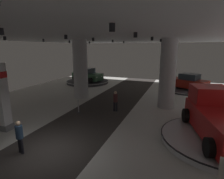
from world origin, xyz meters
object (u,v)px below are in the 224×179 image
object	(u,v)px
column_left	(80,69)
display_car_deep_left	(87,75)
visitor_walking_near	(115,100)
pickup_truck_mid_right	(218,118)
display_platform_deep_left	(88,82)
column_right	(168,74)
visitor_walking_far	(19,135)
display_platform_mid_right	(218,140)
display_car_deep_right	(188,82)
display_platform_deep_right	(187,89)

from	to	relation	value
column_left	display_car_deep_left	size ratio (longest dim) A/B	1.22
column_left	visitor_walking_near	xyz separation A→B (m)	(4.53, -2.73, -1.84)
pickup_truck_mid_right	display_platform_deep_left	bearing A→B (deg)	139.28
column_right	visitor_walking_far	bearing A→B (deg)	-121.66
display_platform_deep_left	visitor_walking_near	bearing A→B (deg)	-51.97
display_car_deep_left	pickup_truck_mid_right	size ratio (longest dim) A/B	0.80
column_left	display_platform_mid_right	world-z (taller)	column_left
column_right	display_car_deep_left	distance (m)	13.20
display_car_deep_left	display_car_deep_right	world-z (taller)	display_car_deep_left
display_car_deep_left	visitor_walking_far	xyz separation A→B (m)	(5.24, -16.44, -0.20)
column_left	visitor_walking_far	size ratio (longest dim) A/B	3.46
display_platform_deep_right	display_platform_mid_right	bearing A→B (deg)	-84.43
column_right	visitor_walking_near	distance (m)	4.64
column_left	column_right	bearing A→B (deg)	-2.64
column_left	display_platform_deep_left	distance (m)	7.77
column_right	display_platform_mid_right	size ratio (longest dim) A/B	0.97
visitor_walking_near	visitor_walking_far	world-z (taller)	same
visitor_walking_far	display_platform_mid_right	bearing A→B (deg)	25.51
display_platform_mid_right	pickup_truck_mid_right	distance (m)	1.13
display_platform_deep_left	display_platform_deep_right	bearing A→B (deg)	-0.05
display_platform_mid_right	visitor_walking_near	distance (m)	7.14
pickup_truck_mid_right	display_platform_deep_right	size ratio (longest dim) A/B	1.04
column_right	display_car_deep_right	size ratio (longest dim) A/B	1.21
column_left	display_car_deep_right	size ratio (longest dim) A/B	1.21
pickup_truck_mid_right	visitor_walking_near	xyz separation A→B (m)	(-6.47, 2.47, -0.37)
display_platform_deep_right	display_car_deep_right	size ratio (longest dim) A/B	1.19
display_platform_deep_right	visitor_walking_near	bearing A→B (deg)	-119.45
column_right	visitor_walking_near	xyz separation A→B (m)	(-3.54, -2.36, -1.84)
display_platform_deep_right	visitor_walking_near	xyz separation A→B (m)	(-5.35, -9.47, 0.77)
display_platform_mid_right	visitor_walking_near	world-z (taller)	visitor_walking_near
display_platform_deep_left	display_car_deep_right	distance (m)	12.81
column_right	display_car_deep_left	size ratio (longest dim) A/B	1.22
display_car_deep_left	display_platform_deep_right	xyz separation A→B (m)	(12.79, -0.02, -0.97)
column_left	visitor_walking_near	distance (m)	5.60
display_car_deep_left	display_platform_mid_right	bearing A→B (deg)	-41.26
display_car_deep_left	visitor_walking_near	distance (m)	12.06
display_platform_mid_right	display_platform_deep_right	distance (m)	12.30
visitor_walking_near	visitor_walking_far	xyz separation A→B (m)	(-2.20, -6.95, 0.00)
visitor_walking_near	display_car_deep_right	bearing A→B (deg)	60.38
column_right	display_platform_deep_left	size ratio (longest dim) A/B	0.95
pickup_truck_mid_right	visitor_walking_far	world-z (taller)	pickup_truck_mid_right
pickup_truck_mid_right	column_left	bearing A→B (deg)	154.70
display_car_deep_left	pickup_truck_mid_right	xyz separation A→B (m)	(13.91, -11.95, 0.17)
display_platform_deep_left	display_car_deep_right	xyz separation A→B (m)	(12.79, -0.03, 0.81)
display_platform_mid_right	display_car_deep_right	distance (m)	12.31
column_right	display_car_deep_right	xyz separation A→B (m)	(1.83, 7.10, -1.75)
display_platform_mid_right	visitor_walking_far	distance (m)	9.71
display_platform_deep_left	display_car_deep_right	size ratio (longest dim) A/B	1.27
display_platform_mid_right	pickup_truck_mid_right	world-z (taller)	pickup_truck_mid_right
column_right	visitor_walking_far	world-z (taller)	column_right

